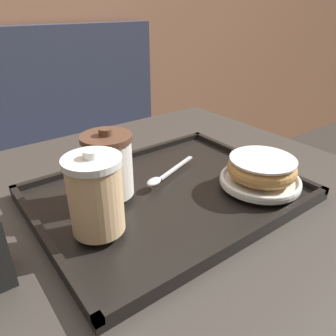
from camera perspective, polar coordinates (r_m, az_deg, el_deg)
The scene contains 8 objects.
booth_bench at distance 1.53m, azimuth -21.20°, elevation -5.05°, with size 1.32×0.44×1.00m.
cafe_table at distance 0.73m, azimuth -1.32°, elevation -17.37°, with size 0.92×0.84×0.75m.
serving_tray at distance 0.62m, azimuth -0.00°, elevation -4.69°, with size 0.47×0.37×0.02m.
coffee_cup_front at distance 0.48m, azimuth -12.50°, elevation -4.50°, with size 0.08×0.08×0.13m.
coffee_cup_rear at distance 0.57m, azimuth -10.32°, elevation 0.57°, with size 0.09×0.09×0.12m.
plate_with_chocolate_donut at distance 0.64m, azimuth 15.73°, elevation -2.04°, with size 0.15×0.15×0.01m.
donut_chocolate_glazed at distance 0.63m, azimuth 16.02°, elevation 0.06°, with size 0.13×0.13×0.04m.
spoon at distance 0.64m, azimuth -1.03°, elevation -1.52°, with size 0.15×0.07×0.01m.
Camera 1 is at (-0.30, -0.43, 1.08)m, focal length 35.00 mm.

